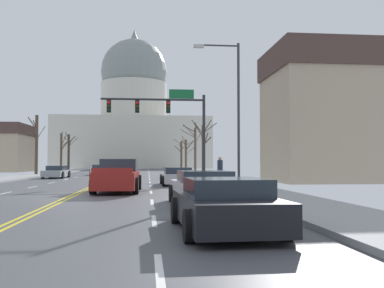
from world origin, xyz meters
The scene contains 21 objects.
ground centered at (0.00, 0.00, 0.02)m, with size 20.00×180.00×0.20m.
signal_gantry centered at (4.79, 13.12, 5.10)m, with size 7.91×0.41×6.88m.
street_lamp_right centered at (7.86, 3.17, 4.79)m, with size 2.51×0.24×7.80m.
capitol_building centered at (0.00, 84.59, 11.40)m, with size 34.51×23.90×33.16m.
sedan_near_00 centered at (5.24, 8.42, 0.55)m, with size 2.14×4.64×1.14m.
pickup_truck_near_01 centered at (1.84, 2.52, 0.74)m, with size 2.33×5.72×1.65m.
sedan_near_02 centered at (5.25, -4.77, 0.58)m, with size 2.22×4.66×1.21m.
sedan_near_03 centered at (5.02, -10.37, 0.55)m, with size 2.20×4.37×1.16m.
sedan_oncoming_00 centered at (-5.03, 21.43, 0.54)m, with size 2.00×4.57×1.13m.
sedan_oncoming_01 centered at (-1.98, 30.05, 0.56)m, with size 2.20×4.75×1.15m.
sedan_oncoming_02 centered at (-2.04, 42.96, 0.59)m, with size 2.05×4.68×1.23m.
sedan_oncoming_03 centered at (-1.56, 53.89, 0.56)m, with size 2.12×4.59×1.17m.
flank_building_01 centered at (16.75, 11.88, 5.10)m, with size 8.49×8.01×10.07m.
bare_tree_00 centered at (8.67, 49.61, 2.60)m, with size 2.74×2.48×4.97m.
bare_tree_01 centered at (-8.93, 49.66, 3.10)m, with size 2.29×1.54×5.98m.
bare_tree_02 centered at (8.68, 29.70, 3.06)m, with size 2.32×1.72×5.80m.
bare_tree_03 centered at (-8.50, 41.64, 2.97)m, with size 1.25×2.87×5.60m.
bare_tree_04 centered at (8.29, 18.84, 2.82)m, with size 2.17×2.39×5.12m.
bare_tree_05 centered at (-8.83, 29.37, 3.54)m, with size 1.79×1.84×6.48m.
bare_tree_06 centered at (8.42, 37.79, 2.56)m, with size 1.98×2.55×4.82m.
pedestrian_00 centered at (7.86, 7.26, 1.08)m, with size 0.35×0.34×1.69m.
Camera 1 is at (3.33, -19.87, 1.53)m, focal length 40.82 mm.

